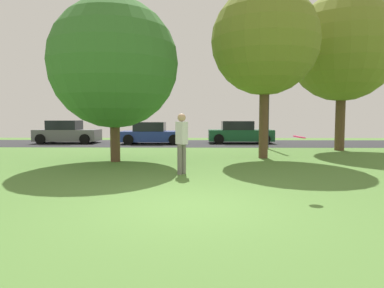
{
  "coord_description": "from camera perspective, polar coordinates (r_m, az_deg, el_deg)",
  "views": [
    {
      "loc": [
        0.2,
        -6.58,
        1.71
      ],
      "look_at": [
        0.0,
        4.68,
        0.83
      ],
      "focal_mm": 32.5,
      "sensor_mm": 36.0,
      "label": 1
    }
  ],
  "objects": [
    {
      "name": "parked_car_green",
      "position": [
        23.08,
        7.81,
        1.79
      ],
      "size": [
        4.18,
        2.04,
        1.45
      ],
      "color": "#195633",
      "rests_on": "ground_plane"
    },
    {
      "name": "street_lamp_post",
      "position": [
        19.15,
        12.34,
        5.96
      ],
      "size": [
        0.14,
        0.14,
        4.5
      ],
      "primitive_type": "cylinder",
      "color": "#2D2D33",
      "rests_on": "ground_plane"
    },
    {
      "name": "person_thrower",
      "position": [
        10.38,
        -1.71,
        0.63
      ],
      "size": [
        0.38,
        0.38,
        1.82
      ],
      "rotation": [
        0.0,
        0.0,
        -0.8
      ],
      "color": "slate",
      "rests_on": "ground_plane"
    },
    {
      "name": "oak_tree_center",
      "position": [
        19.67,
        23.46,
        14.23
      ],
      "size": [
        5.35,
        5.35,
        7.87
      ],
      "color": "brown",
      "rests_on": "ground_plane"
    },
    {
      "name": "frisbee_disc",
      "position": [
        7.91,
        17.2,
        1.11
      ],
      "size": [
        0.32,
        0.32,
        0.07
      ],
      "color": "#EA2D6B"
    },
    {
      "name": "ground_plane",
      "position": [
        6.8,
        -0.7,
        -10.11
      ],
      "size": [
        44.0,
        44.0,
        0.0
      ],
      "primitive_type": "plane",
      "color": "#547F38"
    },
    {
      "name": "maple_tree_near",
      "position": [
        13.77,
        -12.71,
        12.7
      ],
      "size": [
        4.86,
        4.86,
        6.15
      ],
      "color": "brown",
      "rests_on": "ground_plane"
    },
    {
      "name": "parked_car_grey",
      "position": [
        24.3,
        -19.82,
        1.73
      ],
      "size": [
        4.04,
        2.05,
        1.49
      ],
      "color": "slate",
      "rests_on": "ground_plane"
    },
    {
      "name": "road_strip",
      "position": [
        22.64,
        0.5,
        0.11
      ],
      "size": [
        44.0,
        6.4,
        0.01
      ],
      "primitive_type": "cube",
      "color": "#28282B",
      "rests_on": "ground_plane"
    },
    {
      "name": "parked_car_blue",
      "position": [
        22.48,
        -6.55,
        1.66
      ],
      "size": [
        4.02,
        2.1,
        1.39
      ],
      "color": "#233893",
      "rests_on": "ground_plane"
    },
    {
      "name": "oak_tree_left",
      "position": [
        15.07,
        11.87,
        16.12
      ],
      "size": [
        4.39,
        4.39,
        7.0
      ],
      "color": "brown",
      "rests_on": "ground_plane"
    }
  ]
}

